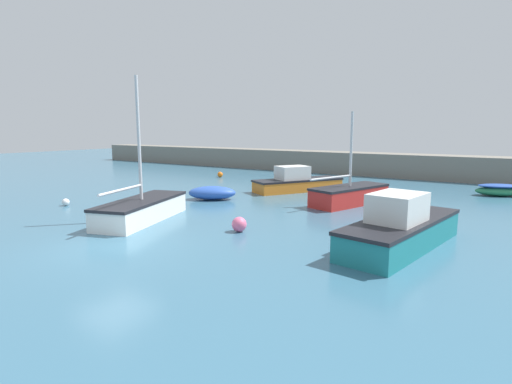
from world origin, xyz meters
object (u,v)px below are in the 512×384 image
object	(u,v)px
rowboat_white_midwater	(212,193)
rowboat_with_red_cover	(499,190)
cabin_cruiser_white	(401,228)
mooring_buoy_pink	(239,224)
mooring_buoy_orange	(220,174)
motorboat_with_cabin	(297,182)
sailboat_tall_mast	(142,209)
mooring_buoy_white	(66,202)
sailboat_twin_hulled	(349,195)

from	to	relation	value
rowboat_white_midwater	rowboat_with_red_cover	distance (m)	17.48
cabin_cruiser_white	mooring_buoy_pink	size ratio (longest dim) A/B	10.86
rowboat_white_midwater	mooring_buoy_orange	bearing A→B (deg)	93.62
motorboat_with_cabin	sailboat_tall_mast	bearing A→B (deg)	-158.23
cabin_cruiser_white	mooring_buoy_pink	distance (m)	6.05
motorboat_with_cabin	sailboat_tall_mast	distance (m)	11.53
rowboat_white_midwater	mooring_buoy_pink	distance (m)	7.58
rowboat_with_red_cover	mooring_buoy_pink	world-z (taller)	rowboat_with_red_cover
cabin_cruiser_white	mooring_buoy_orange	size ratio (longest dim) A/B	14.12
mooring_buoy_orange	mooring_buoy_white	bearing A→B (deg)	-85.83
mooring_buoy_white	sailboat_twin_hulled	bearing A→B (deg)	34.80
rowboat_white_midwater	sailboat_twin_hulled	world-z (taller)	sailboat_twin_hulled
sailboat_twin_hulled	mooring_buoy_white	size ratio (longest dim) A/B	14.19
sailboat_twin_hulled	cabin_cruiser_white	bearing A→B (deg)	-129.18
rowboat_white_midwater	sailboat_tall_mast	size ratio (longest dim) A/B	0.49
cabin_cruiser_white	rowboat_white_midwater	bearing A→B (deg)	80.67
rowboat_white_midwater	mooring_buoy_white	bearing A→B (deg)	-164.82
rowboat_white_midwater	mooring_buoy_pink	bearing A→B (deg)	-74.68
mooring_buoy_white	cabin_cruiser_white	bearing A→B (deg)	6.71
mooring_buoy_pink	mooring_buoy_white	size ratio (longest dim) A/B	1.55
motorboat_with_cabin	rowboat_with_red_cover	world-z (taller)	motorboat_with_cabin
mooring_buoy_orange	mooring_buoy_white	xyz separation A→B (m)	(1.06, -14.50, -0.04)
cabin_cruiser_white	rowboat_with_red_cover	xyz separation A→B (m)	(2.34, 14.47, -0.33)
mooring_buoy_pink	mooring_buoy_orange	size ratio (longest dim) A/B	1.30
sailboat_tall_mast	rowboat_with_red_cover	size ratio (longest dim) A/B	2.08
sailboat_twin_hulled	mooring_buoy_pink	world-z (taller)	sailboat_twin_hulled
cabin_cruiser_white	mooring_buoy_white	distance (m)	16.93
rowboat_with_red_cover	mooring_buoy_orange	bearing A→B (deg)	162.17
motorboat_with_cabin	mooring_buoy_pink	distance (m)	11.01
sailboat_tall_mast	motorboat_with_cabin	bearing A→B (deg)	-26.93
rowboat_white_midwater	mooring_buoy_orange	xyz separation A→B (m)	(-6.34, 8.71, -0.16)
rowboat_white_midwater	sailboat_twin_hulled	xyz separation A→B (m)	(7.20, 2.89, 0.15)
sailboat_tall_mast	mooring_buoy_orange	xyz separation A→B (m)	(-7.18, 14.60, -0.29)
mooring_buoy_orange	mooring_buoy_white	distance (m)	14.54
sailboat_tall_mast	mooring_buoy_white	distance (m)	6.13
motorboat_with_cabin	mooring_buoy_orange	distance (m)	9.52
mooring_buoy_orange	rowboat_white_midwater	bearing A→B (deg)	-53.93
cabin_cruiser_white	mooring_buoy_orange	world-z (taller)	cabin_cruiser_white
sailboat_twin_hulled	mooring_buoy_orange	distance (m)	14.75
motorboat_with_cabin	cabin_cruiser_white	size ratio (longest dim) A/B	0.94
motorboat_with_cabin	mooring_buoy_orange	bearing A→B (deg)	100.98
sailboat_twin_hulled	mooring_buoy_pink	distance (m)	8.14
sailboat_tall_mast	mooring_buoy_pink	size ratio (longest dim) A/B	10.55
sailboat_twin_hulled	cabin_cruiser_white	size ratio (longest dim) A/B	0.84
mooring_buoy_pink	sailboat_tall_mast	bearing A→B (deg)	-170.55
rowboat_with_red_cover	mooring_buoy_orange	world-z (taller)	rowboat_with_red_cover
cabin_cruiser_white	rowboat_with_red_cover	distance (m)	14.67
rowboat_white_midwater	cabin_cruiser_white	world-z (taller)	cabin_cruiser_white
cabin_cruiser_white	sailboat_tall_mast	xyz separation A→B (m)	(-10.68, -2.07, -0.17)
sailboat_tall_mast	rowboat_with_red_cover	bearing A→B (deg)	-56.24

